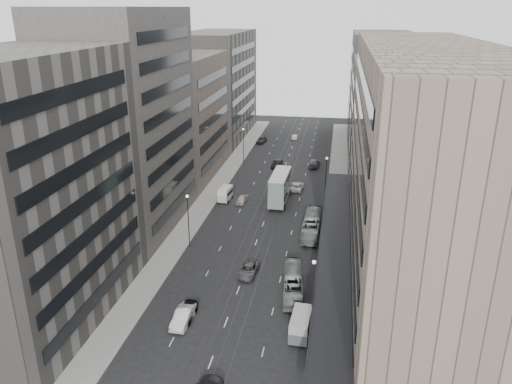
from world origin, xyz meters
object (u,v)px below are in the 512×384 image
Objects in this scene: double_decker at (280,187)px; bus_near at (293,283)px; bus_far at (312,225)px; sedan_0 at (187,312)px; vw_microbus at (301,324)px; sedan_2 at (248,270)px; sedan_1 at (183,317)px; panel_van at (225,194)px.

bus_near is at bearing -78.37° from double_decker.
bus_far reaches higher than sedan_0.
vw_microbus is at bearing -78.17° from double_decker.
bus_far is at bearing 65.71° from sedan_2.
sedan_1 is (-13.40, 0.10, -0.63)m from vw_microbus.
panel_van is (-16.80, 11.81, -0.12)m from bus_far.
double_decker is at bearing 91.70° from sedan_2.
vw_microbus is (7.13, -39.30, -1.56)m from double_decker.
double_decker is 27.26m from sedan_2.
vw_microbus reaches higher than panel_van.
vw_microbus reaches higher than sedan_1.
bus_near is 2.21× the size of sedan_0.
bus_near reaches higher than sedan_1.
sedan_0 is (-12.93, -25.40, -0.77)m from bus_far.
double_decker is at bearing 81.39° from sedan_0.
sedan_0 is 1.07m from sedan_1.
vw_microbus is 13.42m from sedan_1.
vw_microbus is at bearing 92.39° from bus_far.
panel_van is at bearing 97.06° from sedan_1.
bus_far is at bearing 94.06° from vw_microbus.
panel_van is 27.79m from sedan_2.
bus_near is at bearing 32.96° from sedan_0.
bus_far is 2.46× the size of sedan_0.
bus_far is 28.51m from sedan_0.
bus_far is at bearing -99.17° from bus_near.
panel_van is 0.85× the size of sedan_1.
bus_near is 2.04× the size of sedan_2.
bus_far is 20.54m from panel_van.
double_decker is 38.70m from sedan_0.
sedan_0 reaches higher than sedan_2.
sedan_0 is (-11.67, -7.38, -0.62)m from bus_near.
sedan_1 is at bearing -97.55° from double_decker.
vw_microbus is at bearing -52.84° from sedan_2.
bus_near is 18.06m from bus_far.
bus_far reaches higher than sedan_2.
sedan_0 is at bearing 27.17° from bus_near.
sedan_1 is (-13.00, -26.47, -0.72)m from bus_far.
sedan_2 is at bearing 67.42° from sedan_1.
sedan_0 is 0.92× the size of sedan_2.
bus_near is at bearing -57.56° from panel_van.
double_decker is 2.08× the size of vw_microbus.
sedan_0 is at bearing -112.04° from sedan_2.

